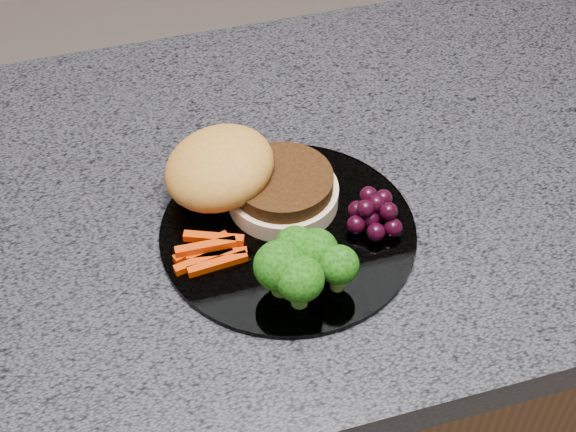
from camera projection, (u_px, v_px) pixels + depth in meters
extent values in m
cube|color=brown|center=(344.00, 387.00, 1.23)|extent=(1.20, 0.60, 0.86)
cube|color=#45454E|center=(365.00, 176.00, 0.90)|extent=(1.20, 0.60, 0.04)
cylinder|color=white|center=(288.00, 232.00, 0.81)|extent=(0.26, 0.26, 0.01)
cylinder|color=beige|center=(283.00, 195.00, 0.83)|extent=(0.15, 0.15, 0.02)
cylinder|color=#3B1E0B|center=(283.00, 182.00, 0.81)|extent=(0.13, 0.13, 0.02)
ellipsoid|color=#CB8732|center=(219.00, 173.00, 0.82)|extent=(0.15, 0.15, 0.06)
cube|color=red|center=(211.00, 247.00, 0.79)|extent=(0.06, 0.01, 0.01)
cube|color=red|center=(217.00, 255.00, 0.78)|extent=(0.06, 0.02, 0.01)
cube|color=red|center=(203.00, 260.00, 0.78)|extent=(0.06, 0.02, 0.01)
cube|color=red|center=(214.00, 238.00, 0.79)|extent=(0.06, 0.03, 0.01)
cube|color=red|center=(206.00, 247.00, 0.78)|extent=(0.06, 0.01, 0.01)
cube|color=red|center=(218.00, 264.00, 0.77)|extent=(0.06, 0.01, 0.01)
cube|color=red|center=(201.00, 248.00, 0.79)|extent=(0.06, 0.03, 0.01)
cylinder|color=#50812F|center=(281.00, 284.00, 0.75)|extent=(0.02, 0.02, 0.02)
ellipsoid|color=#103907|center=(280.00, 266.00, 0.73)|extent=(0.05, 0.05, 0.05)
cylinder|color=#50812F|center=(315.00, 267.00, 0.76)|extent=(0.02, 0.02, 0.02)
ellipsoid|color=#103907|center=(315.00, 250.00, 0.75)|extent=(0.04, 0.04, 0.04)
cylinder|color=#50812F|center=(300.00, 296.00, 0.74)|extent=(0.02, 0.02, 0.02)
ellipsoid|color=#103907|center=(300.00, 279.00, 0.72)|extent=(0.05, 0.05, 0.04)
cylinder|color=#50812F|center=(337.00, 280.00, 0.75)|extent=(0.01, 0.01, 0.02)
ellipsoid|color=#103907|center=(338.00, 265.00, 0.73)|extent=(0.04, 0.04, 0.03)
cylinder|color=#50812F|center=(296.00, 262.00, 0.77)|extent=(0.01, 0.01, 0.02)
ellipsoid|color=#103907|center=(296.00, 246.00, 0.75)|extent=(0.04, 0.04, 0.04)
sphere|color=black|center=(371.00, 219.00, 0.81)|extent=(0.02, 0.02, 0.02)
sphere|color=black|center=(388.00, 215.00, 0.81)|extent=(0.02, 0.02, 0.02)
sphere|color=black|center=(377.00, 204.00, 0.82)|extent=(0.02, 0.02, 0.02)
sphere|color=black|center=(357.00, 210.00, 0.82)|extent=(0.02, 0.02, 0.02)
sphere|color=black|center=(356.00, 224.00, 0.80)|extent=(0.02, 0.02, 0.02)
sphere|color=black|center=(376.00, 232.00, 0.79)|extent=(0.02, 0.02, 0.02)
sphere|color=black|center=(393.00, 228.00, 0.80)|extent=(0.02, 0.02, 0.02)
sphere|color=black|center=(377.00, 203.00, 0.80)|extent=(0.02, 0.02, 0.02)
sphere|color=black|center=(366.00, 208.00, 0.80)|extent=(0.02, 0.02, 0.02)
sphere|color=black|center=(389.00, 211.00, 0.79)|extent=(0.02, 0.02, 0.02)
sphere|color=black|center=(369.00, 195.00, 0.81)|extent=(0.02, 0.02, 0.02)
sphere|color=black|center=(383.00, 198.00, 0.81)|extent=(0.02, 0.02, 0.02)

